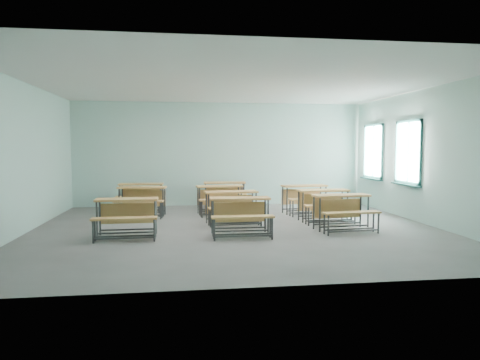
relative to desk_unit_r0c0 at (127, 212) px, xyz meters
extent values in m
cube|color=slate|center=(2.32, 0.59, -0.53)|extent=(9.00, 8.00, 0.02)
cube|color=silver|center=(2.32, 0.59, 2.69)|extent=(9.00, 8.00, 0.02)
cube|color=#ADD8CD|center=(2.32, 4.60, 1.08)|extent=(9.00, 0.02, 3.20)
cube|color=#ADD8CD|center=(2.32, -3.42, 1.08)|extent=(9.00, 0.02, 3.20)
cube|color=#ADD8CD|center=(-2.19, 0.59, 1.08)|extent=(0.02, 8.00, 3.20)
cube|color=#ADD8CD|center=(6.83, 0.59, 1.08)|extent=(0.02, 8.00, 3.20)
cube|color=#1B4C48|center=(6.79, 3.39, 0.41)|extent=(0.06, 1.20, 0.06)
cube|color=#1B4C48|center=(6.79, 3.39, 1.95)|extent=(0.06, 1.20, 0.06)
cube|color=#1B4C48|center=(6.79, 2.82, 1.18)|extent=(0.06, 0.06, 1.60)
cube|color=#1B4C48|center=(6.79, 3.96, 1.18)|extent=(0.06, 0.06, 1.60)
cube|color=#1B4C48|center=(6.79, 3.39, 1.18)|extent=(0.04, 0.04, 1.48)
cube|color=#1B4C48|center=(6.79, 3.39, 1.18)|extent=(0.04, 1.08, 0.04)
cube|color=#1B4C48|center=(6.75, 3.39, 0.35)|extent=(0.14, 1.28, 0.04)
cube|color=white|center=(6.81, 3.39, 1.18)|extent=(0.01, 1.08, 1.48)
cube|color=#1B4C48|center=(6.79, 1.39, 0.41)|extent=(0.06, 1.20, 0.06)
cube|color=#1B4C48|center=(6.79, 1.39, 1.95)|extent=(0.06, 1.20, 0.06)
cube|color=#1B4C48|center=(6.79, 0.82, 1.18)|extent=(0.06, 0.06, 1.60)
cube|color=#1B4C48|center=(6.79, 1.96, 1.18)|extent=(0.06, 0.06, 1.60)
cube|color=#1B4C48|center=(6.79, 1.39, 1.18)|extent=(0.04, 0.04, 1.48)
cube|color=#1B4C48|center=(6.79, 1.39, 1.18)|extent=(0.04, 1.08, 0.04)
cube|color=#1B4C48|center=(6.75, 1.39, 0.35)|extent=(0.14, 1.28, 0.04)
cube|color=white|center=(6.81, 1.39, 1.18)|extent=(0.01, 1.08, 1.48)
cube|color=#BC8243|center=(0.00, 0.11, 0.23)|extent=(1.25, 0.43, 0.04)
cube|color=#BC8243|center=(0.00, 0.30, -0.08)|extent=(1.18, 0.04, 0.43)
cylinder|color=#373A3C|center=(-0.57, -0.06, -0.16)|extent=(0.04, 0.04, 0.74)
cylinder|color=#373A3C|center=(0.57, -0.05, -0.16)|extent=(0.04, 0.04, 0.74)
cylinder|color=#373A3C|center=(-0.57, 0.27, -0.16)|extent=(0.04, 0.04, 0.74)
cylinder|color=#373A3C|center=(0.57, 0.29, -0.16)|extent=(0.04, 0.04, 0.74)
cube|color=#373A3C|center=(0.00, -0.05, -0.42)|extent=(1.14, 0.05, 0.03)
cube|color=#373A3C|center=(0.00, 0.28, -0.42)|extent=(1.14, 0.05, 0.03)
cube|color=#BC8243|center=(0.01, -0.39, -0.07)|extent=(1.25, 0.28, 0.04)
cylinder|color=#373A3C|center=(-0.56, -0.49, -0.31)|extent=(0.04, 0.04, 0.43)
cylinder|color=#373A3C|center=(0.58, -0.48, -0.31)|extent=(0.04, 0.04, 0.43)
cylinder|color=#373A3C|center=(-0.57, -0.29, -0.31)|extent=(0.04, 0.04, 0.43)
cylinder|color=#373A3C|center=(0.57, -0.28, -0.31)|extent=(0.04, 0.04, 0.43)
cube|color=#373A3C|center=(0.01, -0.48, -0.44)|extent=(1.14, 0.05, 0.03)
cube|color=#373A3C|center=(0.00, -0.29, -0.44)|extent=(1.14, 0.05, 0.03)
cube|color=#BC8243|center=(2.31, -0.01, 0.23)|extent=(1.25, 0.42, 0.04)
cube|color=#BC8243|center=(2.31, 0.18, -0.08)|extent=(1.18, 0.03, 0.43)
cylinder|color=#373A3C|center=(1.73, -0.17, -0.16)|extent=(0.04, 0.04, 0.74)
cylinder|color=#373A3C|center=(2.88, -0.18, -0.16)|extent=(0.04, 0.04, 0.74)
cylinder|color=#373A3C|center=(1.74, 0.16, -0.16)|extent=(0.04, 0.04, 0.74)
cylinder|color=#373A3C|center=(2.88, 0.15, -0.16)|extent=(0.04, 0.04, 0.74)
cube|color=#373A3C|center=(2.31, -0.18, -0.42)|extent=(1.14, 0.04, 0.03)
cube|color=#373A3C|center=(2.31, 0.16, -0.42)|extent=(1.14, 0.04, 0.03)
cube|color=#BC8243|center=(2.30, -0.51, -0.07)|extent=(1.25, 0.27, 0.04)
cylinder|color=#373A3C|center=(1.73, -0.60, -0.31)|extent=(0.04, 0.04, 0.43)
cylinder|color=#373A3C|center=(2.87, -0.61, -0.31)|extent=(0.04, 0.04, 0.43)
cylinder|color=#373A3C|center=(1.73, -0.40, -0.31)|extent=(0.04, 0.04, 0.43)
cylinder|color=#373A3C|center=(2.87, -0.41, -0.31)|extent=(0.04, 0.04, 0.43)
cube|color=#373A3C|center=(2.30, -0.61, -0.44)|extent=(1.14, 0.04, 0.03)
cube|color=#373A3C|center=(2.30, -0.41, -0.44)|extent=(1.14, 0.04, 0.03)
cube|color=#BC8243|center=(4.59, 0.22, 0.23)|extent=(1.28, 0.53, 0.04)
cube|color=#BC8243|center=(4.58, 0.41, -0.08)|extent=(1.18, 0.13, 0.43)
cylinder|color=#373A3C|center=(4.04, 0.00, -0.16)|extent=(0.04, 0.04, 0.74)
cylinder|color=#373A3C|center=(5.18, 0.10, -0.16)|extent=(0.04, 0.04, 0.74)
cylinder|color=#373A3C|center=(4.01, 0.33, -0.16)|extent=(0.04, 0.04, 0.74)
cylinder|color=#373A3C|center=(5.15, 0.44, -0.16)|extent=(0.04, 0.04, 0.74)
cube|color=#373A3C|center=(4.61, 0.05, -0.42)|extent=(1.14, 0.14, 0.03)
cube|color=#373A3C|center=(4.58, 0.38, -0.42)|extent=(1.14, 0.14, 0.03)
cube|color=#BC8243|center=(4.64, -0.28, -0.07)|extent=(1.26, 0.38, 0.04)
cylinder|color=#373A3C|center=(4.08, -0.43, -0.31)|extent=(0.04, 0.04, 0.43)
cylinder|color=#373A3C|center=(5.22, -0.32, -0.31)|extent=(0.04, 0.04, 0.43)
cylinder|color=#373A3C|center=(4.06, -0.24, -0.31)|extent=(0.04, 0.04, 0.43)
cylinder|color=#373A3C|center=(5.20, -0.13, -0.31)|extent=(0.04, 0.04, 0.43)
cube|color=#373A3C|center=(4.65, -0.38, -0.44)|extent=(1.14, 0.14, 0.03)
cube|color=#373A3C|center=(4.63, -0.18, -0.44)|extent=(1.14, 0.14, 0.03)
cube|color=#BC8243|center=(2.27, 1.27, 0.23)|extent=(1.28, 0.54, 0.04)
cube|color=#BC8243|center=(2.25, 1.46, -0.08)|extent=(1.18, 0.14, 0.43)
cylinder|color=#373A3C|center=(1.72, 1.05, -0.16)|extent=(0.04, 0.04, 0.74)
cylinder|color=#373A3C|center=(2.86, 1.17, -0.16)|extent=(0.04, 0.04, 0.74)
cylinder|color=#373A3C|center=(1.69, 1.38, -0.16)|extent=(0.04, 0.04, 0.74)
cylinder|color=#373A3C|center=(2.82, 1.50, -0.16)|extent=(0.04, 0.04, 0.74)
cube|color=#373A3C|center=(2.29, 1.11, -0.42)|extent=(1.14, 0.15, 0.03)
cube|color=#373A3C|center=(2.25, 1.44, -0.42)|extent=(1.14, 0.15, 0.03)
cube|color=#BC8243|center=(2.32, 0.78, -0.07)|extent=(1.27, 0.39, 0.04)
cylinder|color=#373A3C|center=(1.76, 0.62, -0.31)|extent=(0.04, 0.04, 0.43)
cylinder|color=#373A3C|center=(2.90, 0.74, -0.31)|extent=(0.04, 0.04, 0.43)
cylinder|color=#373A3C|center=(1.74, 0.82, -0.31)|extent=(0.04, 0.04, 0.43)
cylinder|color=#373A3C|center=(2.88, 0.93, -0.31)|extent=(0.04, 0.04, 0.43)
cube|color=#373A3C|center=(2.33, 0.68, -0.44)|extent=(1.14, 0.15, 0.03)
cube|color=#373A3C|center=(2.31, 0.88, -0.44)|extent=(1.14, 0.15, 0.03)
cube|color=#BC8243|center=(4.56, 1.34, 0.23)|extent=(1.26, 0.46, 0.04)
cube|color=#BC8243|center=(4.55, 1.53, -0.08)|extent=(1.18, 0.06, 0.43)
cylinder|color=#373A3C|center=(4.00, 1.15, -0.16)|extent=(0.04, 0.04, 0.74)
cylinder|color=#373A3C|center=(5.14, 1.19, -0.16)|extent=(0.04, 0.04, 0.74)
cylinder|color=#373A3C|center=(3.98, 1.48, -0.16)|extent=(0.04, 0.04, 0.74)
cylinder|color=#373A3C|center=(5.13, 1.52, -0.16)|extent=(0.04, 0.04, 0.74)
cube|color=#373A3C|center=(4.57, 1.17, -0.42)|extent=(1.14, 0.07, 0.03)
cube|color=#373A3C|center=(4.56, 1.50, -0.42)|extent=(1.14, 0.07, 0.03)
cube|color=#BC8243|center=(4.58, 0.84, -0.07)|extent=(1.25, 0.31, 0.04)
cylinder|color=#373A3C|center=(4.01, 0.72, -0.31)|extent=(0.04, 0.04, 0.43)
cylinder|color=#373A3C|center=(5.15, 0.76, -0.31)|extent=(0.04, 0.04, 0.43)
cylinder|color=#373A3C|center=(4.01, 0.92, -0.31)|extent=(0.04, 0.04, 0.43)
cylinder|color=#373A3C|center=(5.15, 0.96, -0.31)|extent=(0.04, 0.04, 0.43)
cube|color=#373A3C|center=(4.58, 0.74, -0.44)|extent=(1.14, 0.07, 0.03)
cube|color=#373A3C|center=(4.58, 0.94, -0.44)|extent=(1.14, 0.07, 0.03)
cube|color=#BC8243|center=(0.06, 2.72, 0.23)|extent=(1.28, 0.54, 0.04)
cube|color=#BC8243|center=(0.08, 2.92, -0.08)|extent=(1.18, 0.15, 0.43)
cylinder|color=#373A3C|center=(-0.52, 2.62, -0.16)|extent=(0.04, 0.04, 0.74)
cylinder|color=#373A3C|center=(0.61, 2.50, -0.16)|extent=(0.04, 0.04, 0.74)
cylinder|color=#373A3C|center=(-0.49, 2.95, -0.16)|extent=(0.04, 0.04, 0.74)
cylinder|color=#373A3C|center=(0.65, 2.83, -0.16)|extent=(0.04, 0.04, 0.74)
cube|color=#373A3C|center=(0.04, 2.56, -0.42)|extent=(1.14, 0.15, 0.03)
cube|color=#373A3C|center=(0.08, 2.89, -0.42)|extent=(1.14, 0.15, 0.03)
cube|color=#BC8243|center=(0.01, 2.23, -0.07)|extent=(1.27, 0.39, 0.04)
cylinder|color=#373A3C|center=(-0.57, 2.19, -0.31)|extent=(0.04, 0.04, 0.43)
cylinder|color=#373A3C|center=(0.57, 2.07, -0.31)|extent=(0.04, 0.04, 0.43)
cylinder|color=#373A3C|center=(-0.55, 2.39, -0.31)|extent=(0.04, 0.04, 0.43)
cylinder|color=#373A3C|center=(0.59, 2.27, -0.31)|extent=(0.04, 0.04, 0.43)
cube|color=#373A3C|center=(0.00, 2.13, -0.44)|extent=(1.14, 0.15, 0.03)
cube|color=#373A3C|center=(0.02, 2.33, -0.44)|extent=(1.14, 0.15, 0.03)
cube|color=#BC8243|center=(2.12, 2.80, 0.23)|extent=(1.28, 0.54, 0.04)
cube|color=#BC8243|center=(2.10, 2.99, -0.08)|extent=(1.18, 0.14, 0.43)
cylinder|color=#373A3C|center=(1.57, 2.57, -0.16)|extent=(0.04, 0.04, 0.74)
cylinder|color=#373A3C|center=(2.71, 2.69, -0.16)|extent=(0.04, 0.04, 0.74)
cylinder|color=#373A3C|center=(1.54, 2.91, -0.16)|extent=(0.04, 0.04, 0.74)
cylinder|color=#373A3C|center=(2.67, 3.02, -0.16)|extent=(0.04, 0.04, 0.74)
cube|color=#373A3C|center=(2.14, 2.63, -0.42)|extent=(1.14, 0.14, 0.03)
cube|color=#373A3C|center=(2.11, 2.96, -0.42)|extent=(1.14, 0.14, 0.03)
cube|color=#BC8243|center=(2.17, 2.30, -0.07)|extent=(1.26, 0.38, 0.04)
cylinder|color=#373A3C|center=(1.61, 2.15, -0.31)|extent=(0.04, 0.04, 0.43)
cylinder|color=#373A3C|center=(2.75, 2.26, -0.31)|extent=(0.04, 0.04, 0.43)
cylinder|color=#373A3C|center=(1.59, 2.34, -0.31)|extent=(0.04, 0.04, 0.43)
cylinder|color=#373A3C|center=(2.73, 2.46, -0.31)|extent=(0.04, 0.04, 0.43)
cube|color=#373A3C|center=(2.18, 2.20, -0.44)|extent=(1.14, 0.14, 0.03)
cube|color=#373A3C|center=(2.16, 2.40, -0.44)|extent=(1.14, 0.14, 0.03)
cube|color=#BC8243|center=(4.45, 2.61, 0.23)|extent=(1.29, 0.57, 0.04)
cube|color=#BC8243|center=(4.43, 2.80, -0.08)|extent=(1.18, 0.17, 0.43)
cylinder|color=#373A3C|center=(3.91, 2.38, -0.16)|extent=(0.04, 0.04, 0.74)
cylinder|color=#373A3C|center=(5.04, 2.52, -0.16)|extent=(0.04, 0.04, 0.74)
cylinder|color=#373A3C|center=(3.87, 2.71, -0.16)|extent=(0.04, 0.04, 0.74)
cylinder|color=#373A3C|center=(5.00, 2.85, -0.16)|extent=(0.04, 0.04, 0.74)
cube|color=#373A3C|center=(4.47, 2.45, -0.42)|extent=(1.14, 0.17, 0.03)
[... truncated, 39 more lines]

